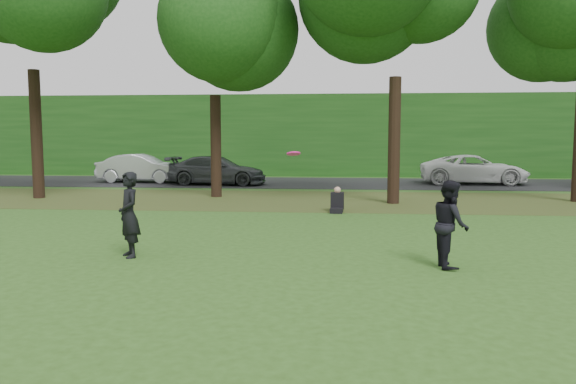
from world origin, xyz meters
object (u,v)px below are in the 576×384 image
Objects in this scene: frisbee at (294,154)px; seated_person at (337,203)px; player_right at (450,224)px; player_left at (129,215)px.

frisbee reaches higher than seated_person.
player_right is 4.87× the size of frisbee.
seated_person is at bearing 112.94° from player_left.
player_left is at bearing 178.06° from frisbee.
frisbee is (3.41, -0.12, 1.27)m from player_left.
frisbee is at bearing -92.22° from seated_person.
seated_person is (0.82, 7.39, -1.85)m from frisbee.
player_right reaches higher than seated_person.
frisbee reaches higher than player_right.
frisbee is at bearing 83.12° from player_right.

